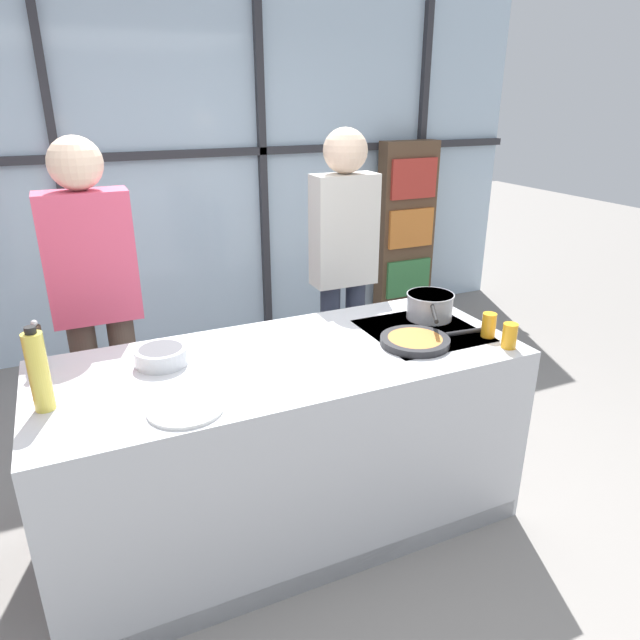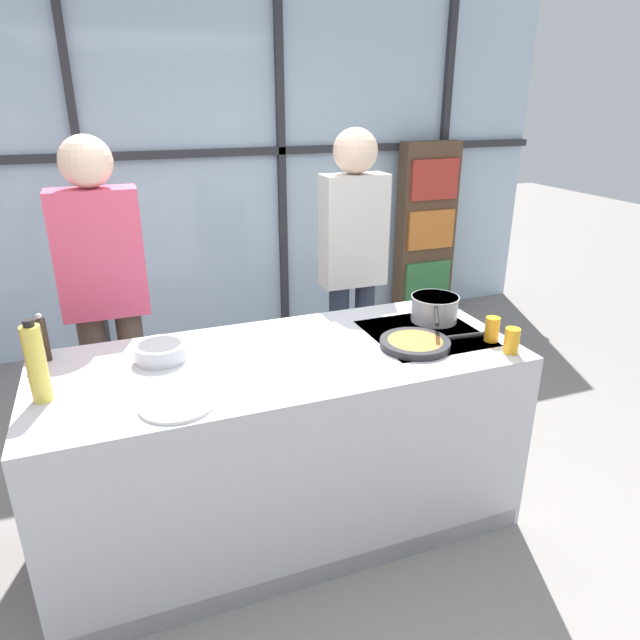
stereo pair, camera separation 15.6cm
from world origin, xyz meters
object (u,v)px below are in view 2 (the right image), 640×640
Objects in this scene: spectator_far_left at (104,288)px; saucepan at (434,308)px; white_plate at (177,404)px; juice_glass_far at (492,329)px; spectator_center_left at (353,257)px; oil_bottle at (36,363)px; mixing_bowl at (160,351)px; juice_glass_near at (512,341)px; frying_pan at (417,343)px; pepper_grinder at (43,339)px.

spectator_far_left reaches higher than saucepan.
juice_glass_far is (1.44, 0.09, 0.05)m from white_plate.
spectator_center_left reaches higher than spectator_far_left.
spectator_far_left is 1.40m from spectator_center_left.
juice_glass_far is (1.91, -0.13, -0.10)m from oil_bottle.
saucepan is at bearing -1.08° from mixing_bowl.
spectator_center_left is 1.19m from juice_glass_near.
spectator_far_left reaches higher than mixing_bowl.
frying_pan is at bearing -133.96° from saucepan.
oil_bottle is 0.37m from pepper_grinder.
spectator_center_left is 6.53× the size of white_plate.
spectator_far_left is 6.51× the size of white_plate.
oil_bottle is 1.49× the size of pepper_grinder.
mixing_bowl is at bearing 166.01° from frying_pan.
juice_glass_near is at bearing -2.08° from white_plate.
spectator_center_left is 5.58× the size of oil_bottle.
spectator_far_left is 15.58× the size of juice_glass_near.
white_plate is at bearing 177.92° from juice_glass_near.
frying_pan is 0.36m from juice_glass_far.
spectator_far_left is 1.13m from white_plate.
oil_bottle is (-1.65, -0.88, -0.01)m from spectator_center_left.
spectator_center_left is at bearing 42.83° from white_plate.
oil_bottle reaches higher than saucepan.
frying_pan is 4.96× the size of juice_glass_near.
saucepan is (0.14, -0.70, -0.09)m from spectator_center_left.
white_plate is 0.43m from mixing_bowl.
spectator_far_left is 0.92m from oil_bottle.
saucepan is 0.33m from juice_glass_far.
spectator_far_left is 15.58× the size of juice_glass_far.
oil_bottle is 2.80× the size of juice_glass_far.
pepper_grinder is at bearing 128.54° from white_plate.
juice_glass_far is (0.25, -1.02, -0.11)m from spectator_center_left.
juice_glass_near is at bearing 145.00° from spectator_far_left.
frying_pan is at bearing 7.93° from white_plate.
saucepan reaches higher than juice_glass_near.
spectator_center_left reaches higher than white_plate.
spectator_far_left is at bearing 155.35° from saucepan.
white_plate is 1.25× the size of mixing_bowl.
juice_glass_far is at bearing 103.96° from spectator_center_left.
pepper_grinder is 1.87× the size of juice_glass_near.
saucepan is 0.47m from juice_glass_near.
juice_glass_near is (1.91, -0.27, -0.10)m from oil_bottle.
pepper_grinder is (-1.56, 0.44, 0.08)m from frying_pan.
white_plate is (0.21, -1.10, -0.13)m from spectator_far_left.
frying_pan is at bearing 143.69° from spectator_far_left.
saucepan is at bearing 155.35° from spectator_far_left.
spectator_far_left is at bearing 62.89° from pepper_grinder.
spectator_far_left is 1.00× the size of spectator_center_left.
spectator_far_left reaches higher than oil_bottle.
pepper_grinder is (-0.01, 0.37, -0.05)m from oil_bottle.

